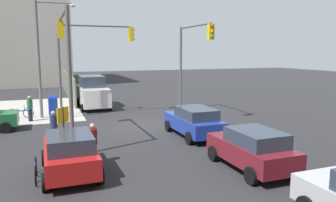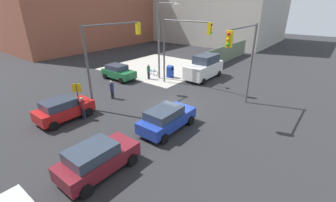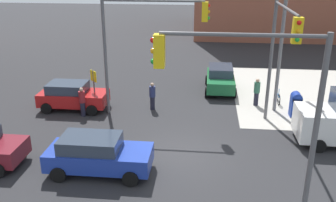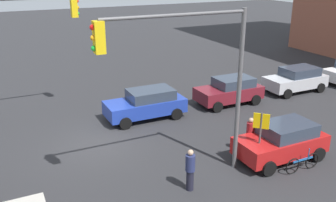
# 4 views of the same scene
# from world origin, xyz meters

# --- Properties ---
(ground_plane) EXTENTS (120.00, 120.00, 0.00)m
(ground_plane) POSITION_xyz_m (0.00, 0.00, 0.00)
(ground_plane) COLOR #28282B
(sidewalk_corner) EXTENTS (12.00, 12.00, 0.01)m
(sidewalk_corner) POSITION_xyz_m (9.00, 9.00, 0.01)
(sidewalk_corner) COLOR #ADA89E
(sidewalk_corner) RESTS_ON ground
(construction_fence) EXTENTS (16.44, 0.12, 2.40)m
(construction_fence) POSITION_xyz_m (16.22, 3.20, 1.20)
(construction_fence) COLOR #607056
(construction_fence) RESTS_ON ground
(building_warehouse_north) EXTENTS (32.00, 18.00, 14.94)m
(building_warehouse_north) POSITION_xyz_m (15.64, 34.00, 7.47)
(building_warehouse_north) COLOR #93513D
(building_warehouse_north) RESTS_ON ground
(building_loft_east) EXTENTS (20.00, 24.00, 15.43)m
(building_loft_east) POSITION_xyz_m (36.00, 13.79, 7.72)
(building_loft_east) COLOR #ADA89E
(building_loft_east) RESTS_ON ground
(smokestack) EXTENTS (1.80, 1.80, 14.95)m
(smokestack) POSITION_xyz_m (30.24, 30.00, 7.47)
(smokestack) COLOR brown
(smokestack) RESTS_ON ground
(traffic_signal_nw_corner) EXTENTS (5.78, 0.36, 6.50)m
(traffic_signal_nw_corner) POSITION_xyz_m (-2.28, 4.50, 4.65)
(traffic_signal_nw_corner) COLOR #59595B
(traffic_signal_nw_corner) RESTS_ON ground
(traffic_signal_se_corner) EXTENTS (5.18, 0.36, 6.50)m
(traffic_signal_se_corner) POSITION_xyz_m (2.54, -4.50, 4.61)
(traffic_signal_se_corner) COLOR #59595B
(traffic_signal_se_corner) RESTS_ON ground
(traffic_signal_ne_corner) EXTENTS (0.36, 5.42, 6.50)m
(traffic_signal_ne_corner) POSITION_xyz_m (4.50, 2.44, 4.63)
(traffic_signal_ne_corner) COLOR #59595B
(traffic_signal_ne_corner) RESTS_ON ground
(street_lamp_corner) EXTENTS (0.56, 2.68, 8.00)m
(street_lamp_corner) POSITION_xyz_m (5.18, 5.43, 4.70)
(street_lamp_corner) COLOR slate
(street_lamp_corner) RESTS_ON ground
(warning_sign_two_way) EXTENTS (0.48, 0.48, 2.40)m
(warning_sign_two_way) POSITION_xyz_m (-5.40, 4.91, 1.64)
(warning_sign_two_way) COLOR #4C4C4C
(warning_sign_two_way) RESTS_ON ground
(mailbox_blue) EXTENTS (0.56, 0.64, 1.43)m
(mailbox_blue) POSITION_xyz_m (6.20, 5.00, 0.76)
(mailbox_blue) COLOR navy
(mailbox_blue) RESTS_ON ground
(sedan_maroon) EXTENTS (4.00, 2.02, 1.62)m
(sedan_maroon) POSITION_xyz_m (-8.68, -1.92, 0.84)
(sedan_maroon) COLOR maroon
(sedan_maroon) RESTS_ON ground
(coupe_green) EXTENTS (2.02, 3.91, 1.62)m
(coupe_green) POSITION_xyz_m (2.08, 9.13, 0.84)
(coupe_green) COLOR #1E6638
(coupe_green) RESTS_ON ground
(hatchback_red) EXTENTS (3.96, 2.02, 1.62)m
(hatchback_red) POSITION_xyz_m (-6.74, 4.79, 0.84)
(hatchback_red) COLOR #B21919
(hatchback_red) RESTS_ON ground
(coupe_blue) EXTENTS (4.32, 2.02, 1.62)m
(coupe_blue) POSITION_xyz_m (-3.27, -1.98, 0.84)
(coupe_blue) COLOR #1E389E
(coupe_blue) RESTS_ON ground
(van_white_delivery) EXTENTS (5.40, 2.32, 2.62)m
(van_white_delivery) POSITION_xyz_m (8.35, 1.80, 1.28)
(van_white_delivery) COLOR white
(van_white_delivery) RESTS_ON ground
(pedestrian_crossing) EXTENTS (0.36, 0.36, 1.71)m
(pedestrian_crossing) POSITION_xyz_m (4.20, 6.50, 0.89)
(pedestrian_crossing) COLOR #2D664C
(pedestrian_crossing) RESTS_ON ground
(pedestrian_waiting) EXTENTS (0.36, 0.36, 1.70)m
(pedestrian_waiting) POSITION_xyz_m (-5.80, 3.80, 0.88)
(pedestrian_waiting) COLOR maroon
(pedestrian_waiting) RESTS_ON ground
(pedestrian_walking_north) EXTENTS (0.36, 0.36, 1.66)m
(pedestrian_walking_north) POSITION_xyz_m (-2.00, 5.20, 0.86)
(pedestrian_walking_north) COLOR navy
(pedestrian_walking_north) RESTS_ON ground
(bicycle_leaning_on_fence) EXTENTS (0.05, 1.75, 0.97)m
(bicycle_leaning_on_fence) POSITION_xyz_m (5.60, 7.20, 0.35)
(bicycle_leaning_on_fence) COLOR black
(bicycle_leaning_on_fence) RESTS_ON ground
(bicycle_at_crosswalk) EXTENTS (1.75, 0.05, 0.97)m
(bicycle_at_crosswalk) POSITION_xyz_m (-6.80, 6.00, 0.35)
(bicycle_at_crosswalk) COLOR black
(bicycle_at_crosswalk) RESTS_ON ground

